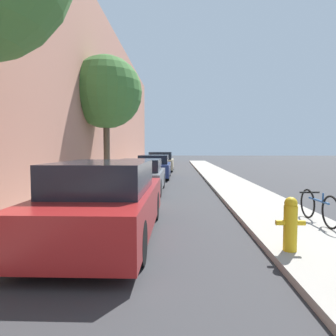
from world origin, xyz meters
TOP-DOWN VIEW (x-y plane):
  - ground_plane at (0.00, 16.00)m, footprint 120.00×120.00m
  - sidewalk_left at (-2.90, 16.00)m, footprint 2.00×52.00m
  - sidewalk_right at (2.90, 16.00)m, footprint 2.00×52.00m
  - building_facade_left at (-4.25, 16.00)m, footprint 0.70×52.00m
  - parked_car_red at (-0.90, 7.94)m, footprint 1.80×4.65m
  - parked_car_grey at (-1.00, 14.03)m, footprint 1.76×4.04m
  - parked_car_navy at (-0.89, 19.56)m, footprint 1.79×4.07m
  - parked_car_champagne at (-0.84, 25.44)m, footprint 1.85×4.50m
  - street_tree_far at (-3.08, 17.33)m, footprint 3.54×3.54m
  - fire_hydrant at (2.21, 6.90)m, footprint 0.45×0.21m
  - bicycle at (3.44, 8.71)m, footprint 0.44×1.63m

SIDE VIEW (x-z plane):
  - ground_plane at x=0.00m, z-range 0.00..0.00m
  - sidewalk_left at x=-2.90m, z-range 0.00..0.12m
  - sidewalk_right at x=2.90m, z-range 0.00..0.12m
  - bicycle at x=3.44m, z-range 0.13..0.79m
  - fire_hydrant at x=2.21m, z-range 0.13..0.97m
  - parked_car_grey at x=-1.00m, z-range -0.02..1.26m
  - parked_car_navy at x=-0.89m, z-range -0.03..1.30m
  - parked_car_champagne at x=-0.84m, z-range -0.04..1.39m
  - parked_car_red at x=-0.90m, z-range -0.04..1.42m
  - street_tree_far at x=-3.08m, z-range 1.38..7.49m
  - building_facade_left at x=-4.25m, z-range 0.00..9.64m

